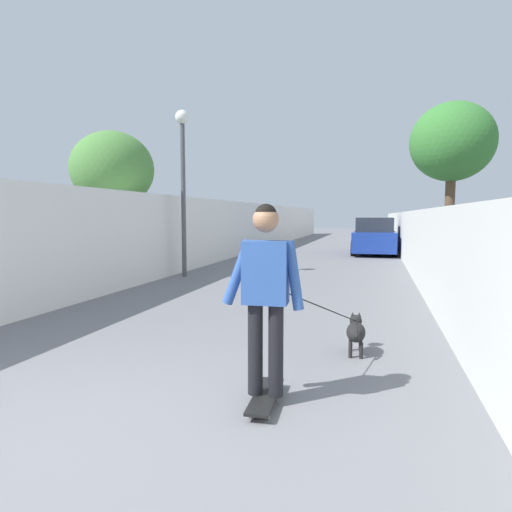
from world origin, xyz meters
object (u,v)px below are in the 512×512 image
Objects in this scene: lamp_post at (183,164)px; person_skateboarder at (266,285)px; tree_right_near at (452,143)px; skateboard at (265,396)px; dog at (356,331)px; car_near at (374,237)px; tree_left_far at (112,170)px.

lamp_post is 8.39m from person_skateboarder.
tree_right_near is 6.48× the size of skateboard.
person_skateboarder is at bearing 165.05° from tree_right_near.
person_skateboarder is at bearing 135.00° from skateboard.
dog is 0.48× the size of car_near.
car_near is (15.63, -0.83, -0.33)m from person_skateboarder.
skateboard is 0.42× the size of dog.
tree_left_far is 8.37m from dog.
dog is at bearing -139.28° from lamp_post.
person_skateboarder is 1.92m from dog.
tree_right_near reaches higher than tree_left_far.
person_skateboarder is (-6.42, -5.68, -1.75)m from tree_left_far.
tree_right_near is 1.30× the size of car_near.
lamp_post is 5.37× the size of skateboard.
lamp_post is at bearing 29.57° from skateboard.
lamp_post is 2.64× the size of person_skateboarder.
tree_right_near reaches higher than person_skateboarder.
skateboard is at bearing 165.05° from tree_right_near.
lamp_post is at bearing 123.69° from tree_right_near.
skateboard is at bearing 156.99° from dog.
tree_right_near is at bearing -13.62° from dog.
tree_left_far is at bearing 112.66° from lamp_post.
person_skateboarder is at bearing 176.98° from car_near.
lamp_post is at bearing 29.57° from person_skateboarder.
tree_right_near reaches higher than car_near.
person_skateboarder is (-11.92, 3.18, -2.90)m from tree_right_near.
tree_right_near is at bearing -56.31° from lamp_post.
car_near is (9.21, -6.51, -2.09)m from tree_left_far.
car_near is (14.01, -0.14, 0.44)m from dog.
dog is 14.02m from car_near.
car_near is at bearing 32.42° from tree_right_near.
lamp_post reaches higher than person_skateboarder.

